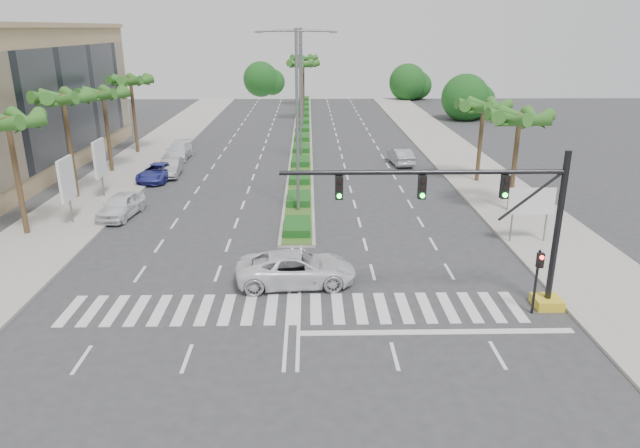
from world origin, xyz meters
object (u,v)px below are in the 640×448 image
Objects in this scene: car_right at (401,156)px; car_crossing at (296,268)px; car_parked_a at (121,206)px; car_parked_b at (171,167)px; car_parked_d at (179,151)px; car_parked_c at (157,172)px.

car_crossing is at bearing 64.28° from car_right.
car_parked_a is 1.02× the size of car_right.
car_parked_d reaches higher than car_parked_b.
car_parked_b is at bearing -82.24° from car_parked_d.
car_right reaches higher than car_parked_b.
car_parked_b is at bearing 72.23° from car_parked_c.
car_parked_d is at bearing -13.79° from car_right.
car_parked_b is 0.86× the size of car_parked_d.
car_crossing reaches higher than car_parked_b.
car_parked_a is at bearing -88.68° from car_parked_d.
car_parked_a reaches higher than car_right.
car_parked_d is 1.13× the size of car_right.
car_parked_b is 6.67m from car_parked_d.
car_parked_d is (0.00, 17.87, -0.05)m from car_parked_a.
car_parked_d is at bearing 96.91° from car_parked_c.
car_parked_a is 25.87m from car_right.
car_parked_b is 24.67m from car_crossing.
car_right is at bearing -6.24° from car_parked_d.
car_right is (9.14, 25.85, -0.07)m from car_crossing.
car_parked_a is 17.87m from car_parked_d.
car_parked_b is 1.79m from car_parked_c.
car_parked_d is (-0.75, 6.63, 0.01)m from car_parked_b.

